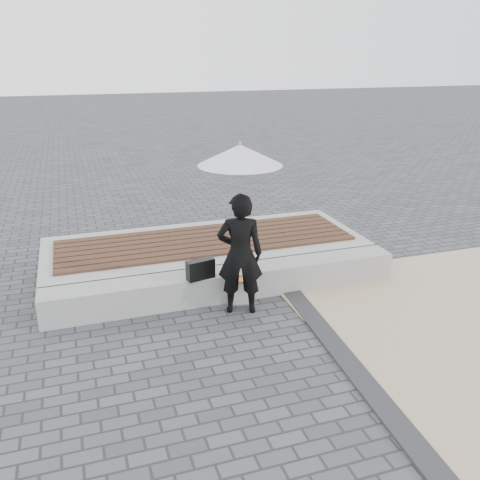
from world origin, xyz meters
name	(u,v)px	position (x,y,z in m)	size (l,w,h in m)	color
ground	(270,355)	(0.00, 0.00, 0.00)	(80.00, 80.00, 0.00)	#49494E
edging_band	(351,366)	(0.75, -0.50, 0.02)	(0.25, 5.20, 0.04)	#2D2D2F
seating_ledge	(228,283)	(0.00, 1.60, 0.20)	(5.00, 0.45, 0.40)	#A3A39E
timber_platform	(206,253)	(0.00, 2.80, 0.20)	(5.00, 2.00, 0.40)	#A4A49F
timber_decking	(206,240)	(0.00, 2.80, 0.42)	(4.60, 1.40, 0.04)	#502E20
woman	(240,254)	(0.02, 1.13, 0.81)	(0.59, 0.39, 1.61)	black
parasol	(240,155)	(0.02, 1.13, 2.08)	(1.03, 1.03, 1.31)	#B4B4B9
handbag	(200,269)	(-0.43, 1.44, 0.53)	(0.38, 0.13, 0.27)	black
canvas_tote	(240,290)	(0.09, 1.35, 0.18)	(0.35, 0.15, 0.37)	#BCBCB8
magazine	(241,279)	(0.09, 1.30, 0.37)	(0.29, 0.22, 0.01)	red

